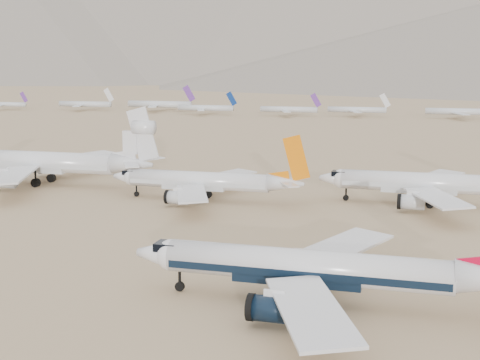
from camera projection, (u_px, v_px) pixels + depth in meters
The scene contains 6 objects.
ground at pixel (309, 294), 94.44m from camera, with size 7000.00×7000.00×0.00m, color #977E57.
main_airliner at pixel (323, 269), 89.25m from camera, with size 51.81×50.60×18.28m.
row2_gold_tail at pixel (434, 184), 151.86m from camera, with size 50.24×49.13×17.89m.
row2_orange_tail at pixel (206, 182), 157.19m from camera, with size 45.81×44.82×16.34m.
row2_white_trijet at pixel (48, 162), 177.31m from camera, with size 60.46×59.09×21.42m.
distant_storage_row at pixel (452, 111), 386.23m from camera, with size 581.69×63.18×15.20m.
Camera 1 is at (15.12, -89.46, 32.33)m, focal length 50.00 mm.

